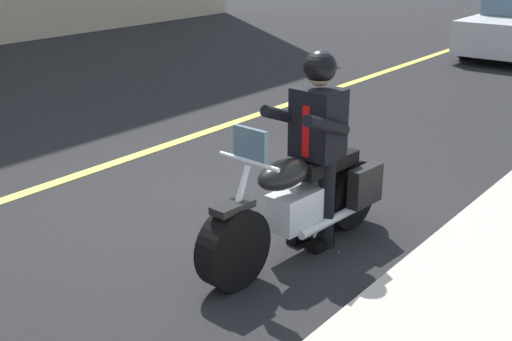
{
  "coord_description": "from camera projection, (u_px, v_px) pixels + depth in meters",
  "views": [
    {
      "loc": [
        4.71,
        4.04,
        2.67
      ],
      "look_at": [
        0.53,
        0.78,
        0.75
      ],
      "focal_mm": 46.87,
      "sensor_mm": 36.0,
      "label": 1
    }
  ],
  "objects": [
    {
      "name": "ground_plane",
      "position": [
        227.0,
        210.0,
        6.73
      ],
      "size": [
        80.0,
        80.0,
        0.0
      ],
      "primitive_type": "plane",
      "color": "black"
    },
    {
      "name": "lane_center_stripe",
      "position": [
        98.0,
        169.0,
        7.89
      ],
      "size": [
        60.0,
        0.16,
        0.01
      ],
      "primitive_type": "cube",
      "color": "#E5DB4C",
      "rests_on": "ground_plane"
    },
    {
      "name": "motorcycle_main",
      "position": [
        302.0,
        203.0,
        5.74
      ],
      "size": [
        2.22,
        0.69,
        1.26
      ],
      "color": "black",
      "rests_on": "ground_plane"
    },
    {
      "name": "rider_main",
      "position": [
        317.0,
        133.0,
        5.68
      ],
      "size": [
        0.65,
        0.58,
        1.74
      ],
      "color": "black",
      "rests_on": "ground_plane"
    }
  ]
}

